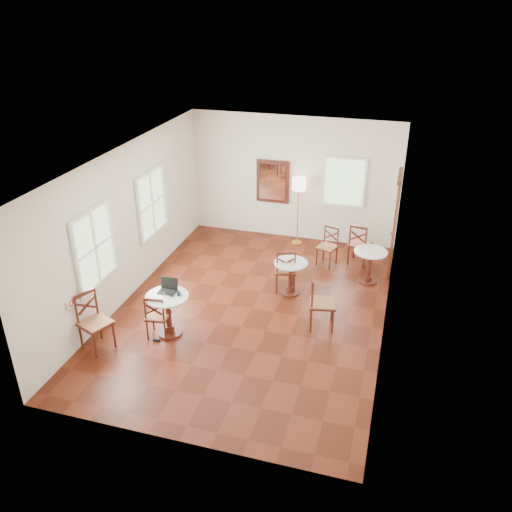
{
  "coord_description": "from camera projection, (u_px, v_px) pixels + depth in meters",
  "views": [
    {
      "loc": [
        2.5,
        -8.29,
        5.53
      ],
      "look_at": [
        0.0,
        0.3,
        1.0
      ],
      "focal_mm": 37.02,
      "sensor_mm": 36.0,
      "label": 1
    }
  ],
  "objects": [
    {
      "name": "cafe_table_back",
      "position": [
        370.0,
        263.0,
        10.97
      ],
      "size": [
        0.68,
        0.68,
        0.72
      ],
      "color": "#4C1E13",
      "rests_on": "ground"
    },
    {
      "name": "laptop",
      "position": [
        168.0,
        288.0,
        9.25
      ],
      "size": [
        0.32,
        0.27,
        0.22
      ],
      "rotation": [
        0.0,
        0.0,
        0.03
      ],
      "color": "black",
      "rests_on": "cafe_table_near"
    },
    {
      "name": "chair_mid_a",
      "position": [
        285.0,
        270.0,
        10.67
      ],
      "size": [
        0.53,
        0.53,
        0.93
      ],
      "rotation": [
        0.0,
        0.0,
        3.42
      ],
      "color": "#4C1E13",
      "rests_on": "ground"
    },
    {
      "name": "water_glass",
      "position": [
        164.0,
        295.0,
        9.07
      ],
      "size": [
        0.05,
        0.05,
        0.09
      ],
      "primitive_type": "cylinder",
      "color": "white",
      "rests_on": "cafe_table_near"
    },
    {
      "name": "chair_mid_b",
      "position": [
        321.0,
        303.0,
        9.46
      ],
      "size": [
        0.55,
        0.55,
        1.02
      ],
      "rotation": [
        0.0,
        0.0,
        1.76
      ],
      "color": "#4C1E13",
      "rests_on": "ground"
    },
    {
      "name": "chair_near_b",
      "position": [
        94.0,
        322.0,
        8.9
      ],
      "size": [
        0.63,
        0.63,
        1.04
      ],
      "rotation": [
        0.0,
        0.0,
        1.17
      ],
      "color": "#4C1E13",
      "rests_on": "ground"
    },
    {
      "name": "room_shell",
      "position": [
        252.0,
        213.0,
        9.62
      ],
      "size": [
        5.02,
        7.02,
        3.01
      ],
      "color": "silver",
      "rests_on": "ground"
    },
    {
      "name": "cafe_table_near",
      "position": [
        168.0,
        311.0,
        9.26
      ],
      "size": [
        0.75,
        0.75,
        0.79
      ],
      "color": "#4C1E13",
      "rests_on": "ground"
    },
    {
      "name": "cafe_table_mid",
      "position": [
        290.0,
        274.0,
        10.55
      ],
      "size": [
        0.67,
        0.67,
        0.71
      ],
      "color": "#4C1E13",
      "rests_on": "ground"
    },
    {
      "name": "mouse",
      "position": [
        171.0,
        295.0,
        9.1
      ],
      "size": [
        0.1,
        0.07,
        0.04
      ],
      "primitive_type": "ellipsoid",
      "rotation": [
        0.0,
        0.0,
        -0.07
      ],
      "color": "black",
      "rests_on": "cafe_table_near"
    },
    {
      "name": "floor_lamp",
      "position": [
        299.0,
        188.0,
        12.24
      ],
      "size": [
        0.32,
        0.32,
        1.66
      ],
      "color": "#BF8C3F",
      "rests_on": "ground"
    },
    {
      "name": "ground",
      "position": [
        252.0,
        309.0,
        10.23
      ],
      "size": [
        7.0,
        7.0,
        0.0
      ],
      "primitive_type": "plane",
      "color": "#531C0E",
      "rests_on": "ground"
    },
    {
      "name": "chair_near_a",
      "position": [
        158.0,
        316.0,
        9.23
      ],
      "size": [
        0.44,
        0.44,
        0.86
      ],
      "rotation": [
        0.0,
        0.0,
        3.28
      ],
      "color": "#4C1E13",
      "rests_on": "ground"
    },
    {
      "name": "navy_mug",
      "position": [
        179.0,
        294.0,
        9.11
      ],
      "size": [
        0.1,
        0.07,
        0.08
      ],
      "color": "black",
      "rests_on": "cafe_table_near"
    },
    {
      "name": "chair_back_a",
      "position": [
        359.0,
        244.0,
        11.7
      ],
      "size": [
        0.54,
        0.54,
        0.97
      ],
      "rotation": [
        0.0,
        0.0,
        2.9
      ],
      "color": "#4C1E13",
      "rests_on": "ground"
    },
    {
      "name": "chair_back_b",
      "position": [
        328.0,
        246.0,
        11.72
      ],
      "size": [
        0.5,
        0.5,
        0.87
      ],
      "rotation": [
        0.0,
        0.0,
        -0.32
      ],
      "color": "#4C1E13",
      "rests_on": "ground"
    },
    {
      "name": "power_adapter",
      "position": [
        157.0,
        340.0,
        9.28
      ],
      "size": [
        0.11,
        0.06,
        0.04
      ],
      "primitive_type": "cube",
      "color": "black",
      "rests_on": "ground"
    }
  ]
}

